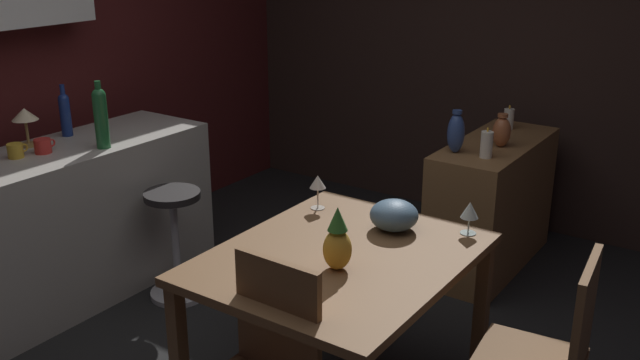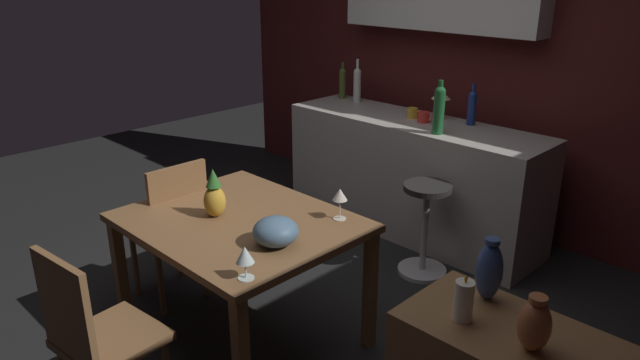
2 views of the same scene
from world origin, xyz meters
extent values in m
cube|color=#33231E|center=(2.55, 0.30, 1.30)|extent=(0.10, 4.40, 2.60)
cube|color=brown|center=(0.02, -0.31, 0.72)|extent=(1.21, 0.98, 0.04)
cube|color=brown|center=(-0.54, 0.13, 0.35)|extent=(0.06, 0.06, 0.70)
cube|color=brown|center=(0.57, 0.13, 0.35)|extent=(0.06, 0.06, 0.70)
cube|color=brown|center=(0.57, -0.75, 0.35)|extent=(0.06, 0.06, 0.70)
cube|color=#B2ADA3|center=(-0.19, 1.53, 0.45)|extent=(2.10, 0.60, 0.90)
cube|color=olive|center=(1.75, -0.33, 0.41)|extent=(1.10, 0.44, 0.82)
cube|color=brown|center=(-0.49, -0.37, 0.69)|extent=(0.04, 0.38, 0.48)
cube|color=brown|center=(0.13, -1.30, 0.69)|extent=(0.38, 0.07, 0.48)
cylinder|color=#262323|center=(0.31, 1.01, 0.63)|extent=(0.32, 0.32, 0.04)
cylinder|color=silver|center=(0.31, 1.01, 0.32)|extent=(0.04, 0.04, 0.61)
cylinder|color=silver|center=(0.31, 1.01, 0.01)|extent=(0.34, 0.34, 0.03)
cylinder|color=silver|center=(0.39, 0.07, 0.74)|extent=(0.07, 0.07, 0.00)
cylinder|color=silver|center=(0.39, 0.07, 0.80)|extent=(0.01, 0.01, 0.10)
cone|color=silver|center=(0.39, 0.07, 0.88)|extent=(0.08, 0.08, 0.06)
cylinder|color=silver|center=(0.53, -0.67, 0.74)|extent=(0.07, 0.07, 0.00)
cylinder|color=silver|center=(0.53, -0.67, 0.78)|extent=(0.01, 0.01, 0.07)
cone|color=silver|center=(0.53, -0.67, 0.86)|extent=(0.08, 0.08, 0.08)
ellipsoid|color=gold|center=(-0.11, -0.38, 0.83)|extent=(0.12, 0.12, 0.17)
cone|color=#2D6B28|center=(-0.11, -0.38, 0.96)|extent=(0.08, 0.08, 0.10)
ellipsoid|color=slate|center=(0.38, -0.37, 0.81)|extent=(0.22, 0.22, 0.14)
cylinder|color=#1E592D|center=(0.14, 1.34, 1.05)|extent=(0.08, 0.08, 0.30)
sphere|color=#1E592D|center=(0.14, 1.34, 1.20)|extent=(0.08, 0.08, 0.08)
cylinder|color=#1E592D|center=(0.14, 1.34, 1.25)|extent=(0.03, 0.03, 0.06)
cylinder|color=navy|center=(0.18, 1.72, 1.01)|extent=(0.06, 0.06, 0.22)
sphere|color=navy|center=(0.18, 1.72, 1.12)|extent=(0.06, 0.06, 0.06)
cylinder|color=navy|center=(0.18, 1.72, 1.17)|extent=(0.03, 0.03, 0.07)
cylinder|color=red|center=(-0.11, 1.53, 0.94)|extent=(0.09, 0.09, 0.08)
torus|color=red|center=(-0.06, 1.53, 0.94)|extent=(0.05, 0.01, 0.05)
cylinder|color=gold|center=(-0.25, 1.58, 0.94)|extent=(0.08, 0.08, 0.08)
torus|color=gold|center=(-0.19, 1.58, 0.94)|extent=(0.05, 0.01, 0.05)
cylinder|color=#A58447|center=(-0.08, 1.71, 0.91)|extent=(0.08, 0.08, 0.02)
cylinder|color=#A58447|center=(-0.08, 1.71, 0.99)|extent=(0.02, 0.02, 0.13)
cone|color=beige|center=(-0.08, 1.71, 1.09)|extent=(0.14, 0.14, 0.07)
cylinder|color=white|center=(2.08, -0.28, 0.89)|extent=(0.07, 0.07, 0.13)
ellipsoid|color=yellow|center=(2.08, -0.28, 0.97)|extent=(0.01, 0.01, 0.03)
cylinder|color=white|center=(1.42, -0.39, 0.90)|extent=(0.07, 0.07, 0.15)
ellipsoid|color=yellow|center=(1.42, -0.39, 0.98)|extent=(0.01, 0.01, 0.03)
ellipsoid|color=#B26038|center=(1.67, -0.38, 0.91)|extent=(0.11, 0.11, 0.18)
cylinder|color=#B26038|center=(1.67, -0.38, 1.01)|extent=(0.06, 0.06, 0.02)
ellipsoid|color=#334C8C|center=(1.41, -0.20, 0.94)|extent=(0.10, 0.10, 0.23)
cylinder|color=#334C8C|center=(1.41, -0.20, 1.06)|extent=(0.06, 0.06, 0.02)
camera|label=1|loc=(-2.30, -1.80, 2.05)|focal=39.82mm
camera|label=2|loc=(2.30, -2.01, 2.02)|focal=32.49mm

